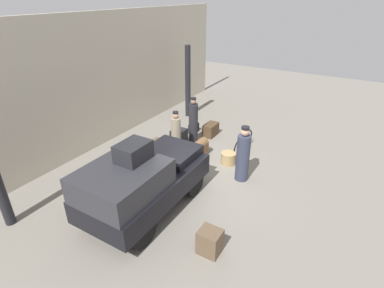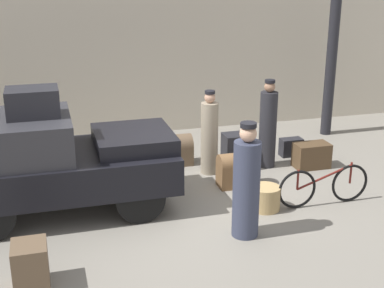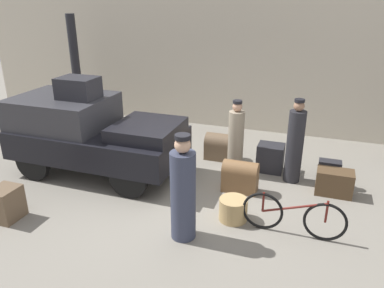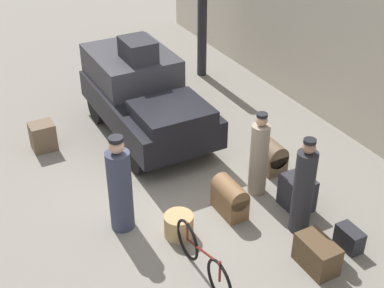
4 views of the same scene
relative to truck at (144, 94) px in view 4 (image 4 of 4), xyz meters
The scene contains 16 objects.
ground_plane 2.27m from the truck, ahead, with size 30.00×30.00×0.00m, color gray.
station_building_facade 4.53m from the truck, 61.42° to the left, with size 16.00×0.15×4.50m.
canopy_pillar_left 3.28m from the truck, 129.13° to the left, with size 0.24×0.24×3.08m.
truck is the anchor object (origin of this frame).
bicycle 4.39m from the truck, 12.80° to the right, with size 1.61×0.04×0.69m.
wicker_basket 3.45m from the truck, 14.73° to the right, with size 0.48×0.48×0.39m.
porter_lifting_near_truck 3.03m from the truck, 17.44° to the left, with size 0.32×0.32×1.59m.
conductor_in_dark_uniform 3.08m from the truck, 30.79° to the right, with size 0.39×0.39×1.71m.
porter_standing_middle 4.17m from the truck, 12.96° to the left, with size 0.33×0.33×1.72m.
suitcase_black_upright 5.03m from the truck, 15.72° to the left, with size 0.45×0.25×0.36m.
suitcase_tan_flat 2.20m from the truck, 99.45° to the right, with size 0.42×0.48×0.57m.
trunk_wicker_pale 3.22m from the truck, ahead, with size 0.67×0.37×0.62m.
trunk_umber_medium 4.96m from the truck, ahead, with size 0.67×0.40×0.48m.
suitcase_small_leather 3.84m from the truck, 19.36° to the left, with size 0.55×0.44×0.59m.
trunk_large_brown 2.89m from the truck, 32.60° to the left, with size 0.64×0.43×0.60m.
trunk_on_truck_roof 0.94m from the truck, behind, with size 0.77×0.58×0.43m.
Camera 4 is at (7.12, -3.49, 5.81)m, focal length 50.00 mm.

